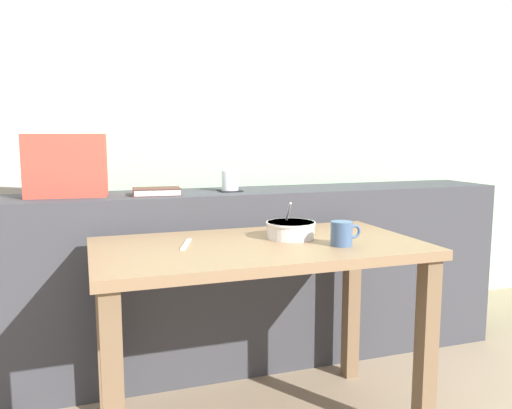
{
  "coord_description": "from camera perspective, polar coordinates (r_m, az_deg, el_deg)",
  "views": [
    {
      "loc": [
        -0.59,
        -1.69,
        1.08
      ],
      "look_at": [
        0.12,
        0.4,
        0.78
      ],
      "focal_mm": 35.71,
      "sensor_mm": 36.0,
      "label": 1
    }
  ],
  "objects": [
    {
      "name": "dark_console_ledge",
      "position": [
        2.41,
        -3.86,
        -8.37
      ],
      "size": [
        2.8,
        0.37,
        0.83
      ],
      "primitive_type": "cube",
      "color": "#38383D",
      "rests_on": "ground"
    },
    {
      "name": "soup_bowl",
      "position": [
        1.91,
        3.9,
        -2.84
      ],
      "size": [
        0.18,
        0.18,
        0.14
      ],
      "color": "silver",
      "rests_on": "breakfast_table"
    },
    {
      "name": "juice_glass",
      "position": [
        2.32,
        -2.94,
        2.63
      ],
      "size": [
        0.08,
        0.08,
        0.09
      ],
      "color": "white",
      "rests_on": "coaster_square"
    },
    {
      "name": "ceramic_mug",
      "position": [
        1.8,
        9.62,
        -3.22
      ],
      "size": [
        0.11,
        0.08,
        0.08
      ],
      "color": "#3D567A",
      "rests_on": "breakfast_table"
    },
    {
      "name": "fork_utensil",
      "position": [
        1.8,
        -7.83,
        -4.43
      ],
      "size": [
        0.07,
        0.17,
        0.01
      ],
      "primitive_type": "cube",
      "rotation": [
        0.0,
        0.0,
        -0.33
      ],
      "color": "silver",
      "rests_on": "breakfast_table"
    },
    {
      "name": "breakfast_table",
      "position": [
        1.84,
        0.32,
        -7.85
      ],
      "size": [
        1.16,
        0.63,
        0.7
      ],
      "color": "brown",
      "rests_on": "ground"
    },
    {
      "name": "coaster_square",
      "position": [
        2.33,
        -2.94,
        1.55
      ],
      "size": [
        0.1,
        0.1,
        0.0
      ],
      "primitive_type": "cube",
      "color": "black",
      "rests_on": "dark_console_ledge"
    },
    {
      "name": "curtain_left_panel",
      "position": [
        2.73,
        -25.45,
        10.49
      ],
      "size": [
        0.56,
        0.06,
        2.5
      ],
      "primitive_type": "cube",
      "color": "beige",
      "rests_on": "ground"
    },
    {
      "name": "closed_book",
      "position": [
        2.22,
        -11.11,
        1.45
      ],
      "size": [
        0.21,
        0.15,
        0.03
      ],
      "color": "#47231E",
      "rests_on": "dark_console_ledge"
    },
    {
      "name": "outdoor_backdrop",
      "position": [
        2.88,
        -7.03,
        13.96
      ],
      "size": [
        4.8,
        0.08,
        2.8
      ],
      "primitive_type": "cube",
      "color": "#9EC699",
      "rests_on": "ground"
    },
    {
      "name": "throw_pillow",
      "position": [
        2.25,
        -20.51,
        4.12
      ],
      "size": [
        0.33,
        0.17,
        0.26
      ],
      "primitive_type": "cube",
      "rotation": [
        0.0,
        0.0,
        -0.11
      ],
      "color": "#B74233",
      "rests_on": "dark_console_ledge"
    }
  ]
}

